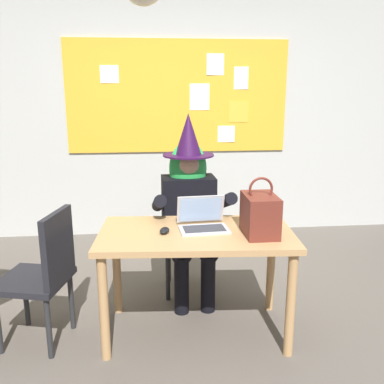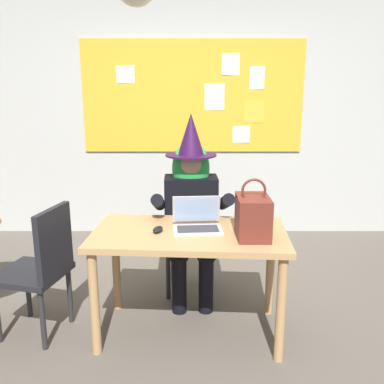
% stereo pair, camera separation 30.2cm
% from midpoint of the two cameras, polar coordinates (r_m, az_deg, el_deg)
% --- Properties ---
extents(ground_plane, '(24.00, 24.00, 0.00)m').
position_cam_midpoint_polar(ground_plane, '(3.14, -1.97, -17.88)').
color(ground_plane, '#5B544C').
extents(wall_back_bulletin, '(5.27, 2.31, 2.67)m').
position_cam_midpoint_polar(wall_back_bulletin, '(4.74, -3.81, 10.33)').
color(wall_back_bulletin, '#B2B2AD').
rests_on(wall_back_bulletin, ground).
extents(desk_main, '(1.31, 0.77, 0.74)m').
position_cam_midpoint_polar(desk_main, '(2.81, -2.55, -7.34)').
color(desk_main, tan).
rests_on(desk_main, ground).
extents(chair_at_desk, '(0.45, 0.45, 0.90)m').
position_cam_midpoint_polar(chair_at_desk, '(3.52, -2.95, -5.18)').
color(chair_at_desk, '#2D3347').
rests_on(chair_at_desk, ground).
extents(person_costumed, '(0.61, 0.67, 1.46)m').
position_cam_midpoint_polar(person_costumed, '(3.32, -2.96, -1.11)').
color(person_costumed, black).
rests_on(person_costumed, ground).
extents(laptop, '(0.34, 0.28, 0.21)m').
position_cam_midpoint_polar(laptop, '(2.82, -1.61, -4.05)').
color(laptop, '#B7B7BC').
rests_on(laptop, desk_main).
extents(computer_mouse, '(0.08, 0.12, 0.03)m').
position_cam_midpoint_polar(computer_mouse, '(2.76, -6.89, -5.24)').
color(computer_mouse, black).
rests_on(computer_mouse, desk_main).
extents(handbag, '(0.20, 0.30, 0.38)m').
position_cam_midpoint_polar(handbag, '(2.69, 6.03, -3.07)').
color(handbag, maroon).
rests_on(handbag, desk_main).
extents(chair_spare_by_window, '(0.51, 0.51, 0.91)m').
position_cam_midpoint_polar(chair_spare_by_window, '(2.96, -22.23, -9.90)').
color(chair_spare_by_window, black).
rests_on(chair_spare_by_window, ground).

